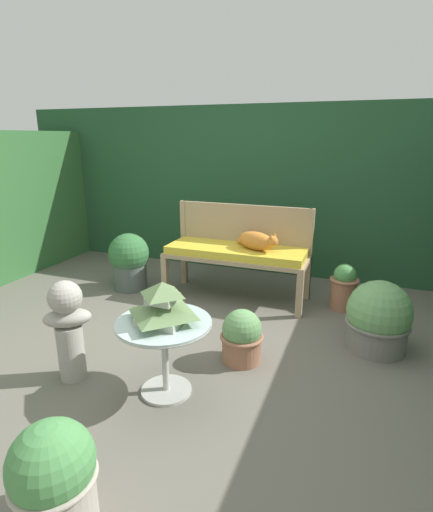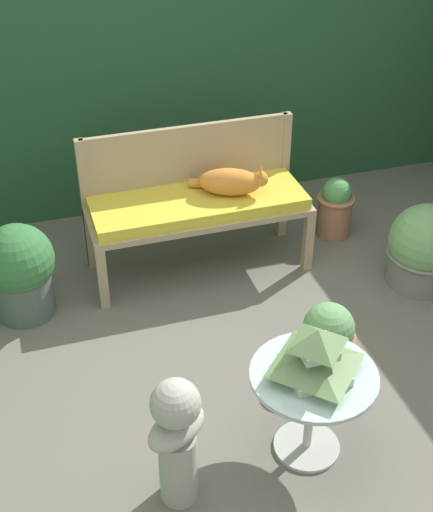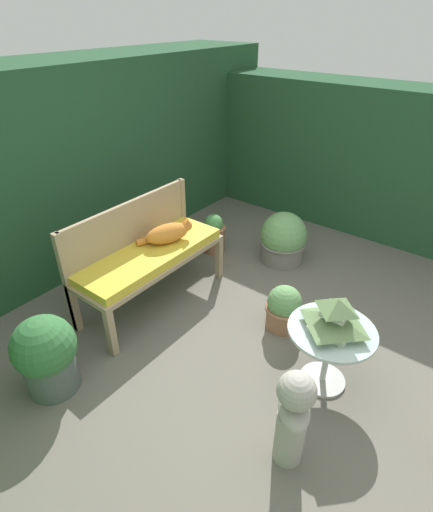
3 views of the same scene
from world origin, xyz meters
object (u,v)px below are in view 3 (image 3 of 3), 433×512
at_px(patio_table, 330,341).
at_px(potted_plant_table_near, 46,354).
at_px(cat, 168,233).
at_px(garden_bust, 293,414).
at_px(potted_plant_patio_mid, 214,233).
at_px(potted_plant_hedge_corner, 284,308).
at_px(pagoda_birdhouse, 335,317).
at_px(potted_plant_table_far, 283,239).
at_px(garden_bench, 151,258).

height_order(patio_table, potted_plant_table_near, potted_plant_table_near).
distance_m(cat, garden_bust, 1.97).
bearing_deg(cat, potted_plant_patio_mid, 30.53).
bearing_deg(patio_table, potted_plant_patio_mid, 61.31).
distance_m(garden_bust, potted_plant_hedge_corner, 1.24).
bearing_deg(potted_plant_hedge_corner, pagoda_birdhouse, -122.73).
distance_m(patio_table, potted_plant_table_near, 2.00).
bearing_deg(potted_plant_table_near, cat, 5.34).
distance_m(pagoda_birdhouse, garden_bust, 0.73).
height_order(garden_bust, potted_plant_hedge_corner, garden_bust).
height_order(pagoda_birdhouse, potted_plant_table_far, pagoda_birdhouse).
relative_size(garden_bust, potted_plant_table_near, 1.15).
bearing_deg(garden_bust, patio_table, -26.97).
bearing_deg(garden_bench, potted_plant_table_far, -23.54).
xyz_separation_m(pagoda_birdhouse, potted_plant_table_far, (1.30, 1.10, -0.37)).
bearing_deg(pagoda_birdhouse, potted_plant_patio_mid, 61.31).
bearing_deg(patio_table, potted_plant_table_near, 129.07).
relative_size(garden_bench, potted_plant_table_far, 2.58).
bearing_deg(potted_plant_table_far, potted_plant_patio_mid, 112.79).
bearing_deg(potted_plant_table_far, potted_plant_table_near, 170.01).
distance_m(patio_table, potted_plant_hedge_corner, 0.68).
distance_m(garden_bench, potted_plant_hedge_corner, 1.26).
xyz_separation_m(cat, patio_table, (-0.14, -1.68, -0.24)).
height_order(pagoda_birdhouse, potted_plant_hedge_corner, pagoda_birdhouse).
xyz_separation_m(cat, potted_plant_table_near, (-1.40, -0.13, -0.32)).
bearing_deg(cat, potted_plant_hedge_corner, -58.40).
relative_size(patio_table, garden_bust, 0.86).
height_order(garden_bench, potted_plant_table_near, potted_plant_table_near).
bearing_deg(potted_plant_hedge_corner, potted_plant_table_far, 30.25).
bearing_deg(cat, potted_plant_table_far, -5.49).
distance_m(potted_plant_table_far, potted_plant_patio_mid, 0.78).
xyz_separation_m(cat, potted_plant_table_far, (1.16, -0.58, -0.38)).
bearing_deg(garden_bust, potted_plant_patio_mid, 14.73).
bearing_deg(patio_table, pagoda_birdhouse, 90.00).
xyz_separation_m(garden_bust, potted_plant_hedge_corner, (1.04, 0.63, -0.21)).
xyz_separation_m(garden_bust, potted_plant_table_far, (1.99, 1.18, -0.15)).
bearing_deg(potted_plant_table_far, garden_bench, 156.46).
height_order(garden_bust, potted_plant_table_far, garden_bust).
bearing_deg(cat, potted_plant_table_near, -153.43).
relative_size(garden_bench, patio_table, 2.37).
height_order(cat, potted_plant_table_near, cat).
relative_size(garden_bench, cat, 3.06).
distance_m(garden_bench, cat, 0.28).
relative_size(garden_bench, garden_bust, 2.03).
distance_m(garden_bust, potted_plant_table_far, 2.32).
distance_m(pagoda_birdhouse, potted_plant_patio_mid, 2.12).
relative_size(garden_bench, pagoda_birdhouse, 3.97).
bearing_deg(garden_bust, potted_plant_table_far, -3.02).
distance_m(patio_table, potted_plant_patio_mid, 2.09).
distance_m(garden_bench, potted_plant_patio_mid, 1.11).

